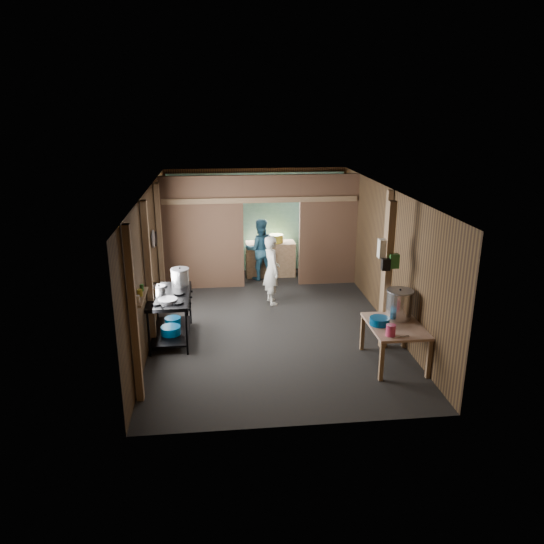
{
  "coord_description": "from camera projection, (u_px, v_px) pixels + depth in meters",
  "views": [
    {
      "loc": [
        -0.99,
        -9.37,
        4.07
      ],
      "look_at": [
        0.0,
        -0.2,
        1.1
      ],
      "focal_mm": 34.22,
      "sensor_mm": 36.0,
      "label": 1
    }
  ],
  "objects": [
    {
      "name": "turquoise_panel",
      "position": [
        257.0,
        223.0,
        13.09
      ],
      "size": [
        4.4,
        0.06,
        2.5
      ],
      "primitive_type": "cube",
      "color": "#85CABF",
      "rests_on": "wall_back"
    },
    {
      "name": "wall_left",
      "position": [
        150.0,
        262.0,
        9.59
      ],
      "size": [
        0.0,
        7.0,
        2.6
      ],
      "primitive_type": "cube",
      "color": "#523A1E",
      "rests_on": "ground"
    },
    {
      "name": "jar_white",
      "position": [
        137.0,
        299.0,
        7.32
      ],
      "size": [
        0.07,
        0.07,
        0.1
      ],
      "primitive_type": "cylinder",
      "color": "beige",
      "rests_on": "wall_shelf"
    },
    {
      "name": "ceiling",
      "position": [
        271.0,
        190.0,
        9.42
      ],
      "size": [
        4.5,
        7.0,
        0.0
      ],
      "primitive_type": "cube",
      "color": "#272624",
      "rests_on": "ground"
    },
    {
      "name": "knife",
      "position": [
        400.0,
        337.0,
        7.94
      ],
      "size": [
        0.3,
        0.07,
        0.01
      ],
      "primitive_type": "cube",
      "rotation": [
        0.0,
        0.0,
        0.1
      ],
      "color": "silver",
      "rests_on": "prep_table"
    },
    {
      "name": "wash_basin",
      "position": [
        380.0,
        321.0,
        8.38
      ],
      "size": [
        0.36,
        0.36,
        0.12
      ],
      "primitive_type": "cylinder",
      "rotation": [
        0.0,
        0.0,
        0.14
      ],
      "color": "#044A82",
      "rests_on": "prep_table"
    },
    {
      "name": "cook",
      "position": [
        272.0,
        270.0,
        10.99
      ],
      "size": [
        0.46,
        0.6,
        1.48
      ],
      "primitive_type": "imported",
      "rotation": [
        0.0,
        0.0,
        1.78
      ],
      "color": "white",
      "rests_on": "floor"
    },
    {
      "name": "pan_lid_big",
      "position": [
        153.0,
        239.0,
        9.86
      ],
      "size": [
        0.03,
        0.34,
        0.34
      ],
      "primitive_type": "cylinder",
      "rotation": [
        0.0,
        1.57,
        0.0
      ],
      "color": "gray",
      "rests_on": "wall_left"
    },
    {
      "name": "post_left_b",
      "position": [
        149.0,
        276.0,
        8.84
      ],
      "size": [
        0.1,
        0.12,
        2.6
      ],
      "primitive_type": "cube",
      "color": "#A07F57",
      "rests_on": "floor"
    },
    {
      "name": "post_left_c",
      "position": [
        160.0,
        246.0,
        10.73
      ],
      "size": [
        0.1,
        0.12,
        2.6
      ],
      "primitive_type": "cube",
      "color": "#A07F57",
      "rests_on": "floor"
    },
    {
      "name": "red_cup",
      "position": [
        260.0,
        240.0,
        12.73
      ],
      "size": [
        0.13,
        0.13,
        0.15
      ],
      "primitive_type": "cylinder",
      "color": "#B04C2F",
      "rests_on": "back_counter"
    },
    {
      "name": "partition_left",
      "position": [
        203.0,
        233.0,
        11.77
      ],
      "size": [
        1.85,
        0.1,
        2.6
      ],
      "primitive_type": "cube",
      "color": "brown",
      "rests_on": "floor"
    },
    {
      "name": "stove_pot_large",
      "position": [
        180.0,
        277.0,
        9.66
      ],
      "size": [
        0.35,
        0.35,
        0.34
      ],
      "primitive_type": null,
      "rotation": [
        0.0,
        0.0,
        0.03
      ],
      "color": "silver",
      "rests_on": "gas_range"
    },
    {
      "name": "post_free",
      "position": [
        387.0,
        277.0,
        8.78
      ],
      "size": [
        0.12,
        0.12,
        2.6
      ],
      "primitive_type": "cube",
      "color": "#A07F57",
      "rests_on": "floor"
    },
    {
      "name": "wall_clock",
      "position": [
        266.0,
        197.0,
        12.88
      ],
      "size": [
        0.2,
        0.03,
        0.2
      ],
      "primitive_type": "cylinder",
      "rotation": [
        1.57,
        0.0,
        0.0
      ],
      "color": "beige",
      "rests_on": "wall_back"
    },
    {
      "name": "prep_table",
      "position": [
        394.0,
        344.0,
        8.49
      ],
      "size": [
        0.84,
        1.16,
        0.68
      ],
      "primitive_type": null,
      "color": "tan",
      "rests_on": "floor"
    },
    {
      "name": "jar_green",
      "position": [
        142.0,
        288.0,
        7.77
      ],
      "size": [
        0.06,
        0.06,
        0.1
      ],
      "primitive_type": "cylinder",
      "color": "#296829",
      "rests_on": "wall_shelf"
    },
    {
      "name": "pink_bucket",
      "position": [
        391.0,
        330.0,
        7.97
      ],
      "size": [
        0.15,
        0.15,
        0.18
      ],
      "primitive_type": "cylinder",
      "rotation": [
        0.0,
        0.0,
        0.03
      ],
      "color": "#CB3762",
      "rests_on": "prep_table"
    },
    {
      "name": "post_right",
      "position": [
        386.0,
        258.0,
        9.85
      ],
      "size": [
        0.1,
        0.12,
        2.6
      ],
      "primitive_type": "cube",
      "color": "#A07F57",
      "rests_on": "floor"
    },
    {
      "name": "bag_white",
      "position": [
        385.0,
        248.0,
        8.7
      ],
      "size": [
        0.22,
        0.15,
        0.32
      ],
      "primitive_type": "cube",
      "color": "beige",
      "rests_on": "post_free"
    },
    {
      "name": "wall_front",
      "position": [
        300.0,
        337.0,
        6.51
      ],
      "size": [
        4.5,
        0.0,
        2.6
      ],
      "primitive_type": "cube",
      "color": "#523A1E",
      "rests_on": "ground"
    },
    {
      "name": "frying_pan",
      "position": [
        168.0,
        300.0,
        8.87
      ],
      "size": [
        0.48,
        0.62,
        0.08
      ],
      "primitive_type": null,
      "rotation": [
        0.0,
        0.0,
        0.3
      ],
      "color": "gray",
      "rests_on": "gas_range"
    },
    {
      "name": "blue_tub_back",
      "position": [
        173.0,
        321.0,
        9.7
      ],
      "size": [
        0.3,
        0.3,
        0.12
      ],
      "primitive_type": "cylinder",
      "color": "#044A82",
      "rests_on": "gas_range"
    },
    {
      "name": "wall_shelf",
      "position": [
        140.0,
        297.0,
        7.58
      ],
      "size": [
        0.14,
        0.8,
        0.03
      ],
      "primitive_type": "cube",
      "color": "#A07F57",
      "rests_on": "wall_left"
    },
    {
      "name": "stove_pot_med",
      "position": [
        159.0,
        291.0,
        9.15
      ],
      "size": [
        0.3,
        0.3,
        0.2
      ],
      "primitive_type": null,
      "rotation": [
        0.0,
        0.0,
        -0.43
      ],
      "color": "silver",
      "rests_on": "gas_range"
    },
    {
      "name": "bag_green",
      "position": [
        394.0,
        261.0,
        8.64
      ],
      "size": [
        0.16,
        0.12,
        0.24
      ],
      "primitive_type": "cube",
      "color": "#296829",
      "rests_on": "post_free"
    },
    {
      "name": "partition_header",
      "position": [
        272.0,
        188.0,
        11.62
      ],
      "size": [
        1.3,
        0.1,
        0.6
      ],
      "primitive_type": "cube",
      "color": "brown",
      "rests_on": "wall_back"
    },
    {
      "name": "yellow_tub",
      "position": [
        276.0,
        238.0,
        12.76
      ],
      "size": [
        0.35,
        0.35,
        0.19
      ],
      "primitive_type": "cylinder",
      "color": "gold",
      "rests_on": "back_counter"
    },
    {
      "name": "partition_right",
      "position": [
        328.0,
        230.0,
        12.06
      ],
      "size": [
        1.35,
        0.1,
        2.6
      ],
      "primitive_type": "cube",
      "color": "brown",
      "rests_on": "floor"
    },
    {
      "name": "back_counter",
      "position": [
        270.0,
        259.0,
        12.91
      ],
      "size": [
        1.2,
        0.5,
        0.85
      ],
      "primitive_type": "cube",
      "color": "#A07F57",
      "rests_on": "floor"
    },
    {
      "name": "jar_yellow",
      "position": [
        140.0,
        293.0,
        7.56
      ],
      "size": [
        0.08,
        0.08,
        0.1
      ],
      "primitive_type": "cylinder",
      "color": "gold",
      "rests_on": "wall_shelf"
    },
    {
      "name": "worker_back",
      "position": [
        260.0,
        249.0,
        12.53
      ],
      "size": [
        0.76,
        0.6,
        1.5
      ],
      "primitive_type": "imported",
      "rotation": [
        0.0,
        0.0,
        3.19
      ],
      "color": "#2A5C76",
      "rests_on": "floor"
    },
    {
      "name": "pan_lid_small",
      "position": [
        156.0,
        239.0,
        10.27
      ],
      "size": [
        0.03,
        0.3,
        0.3
      ],
      "primitive_type": "cylinder",
      "rotation": [
        0.0,
        1.57,
        0.0
      ],
      "color": "black",
      "rests_on": "wall_left"
    },
    {
      "name": "floor",
      "position": [
        271.0,
        322.0,
        10.22
      ],
      "size": [
        4.5,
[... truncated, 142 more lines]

